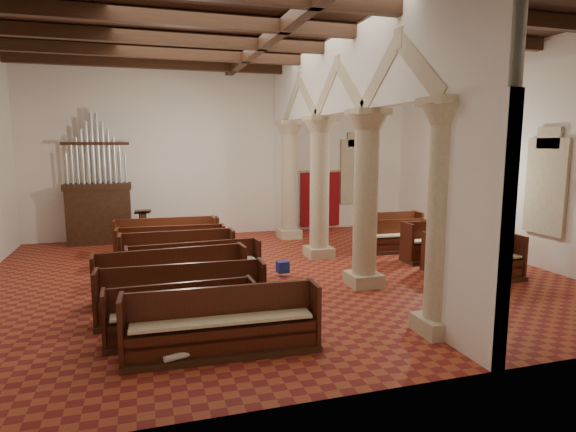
{
  "coord_description": "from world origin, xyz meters",
  "views": [
    {
      "loc": [
        -3.09,
        -11.46,
        3.32
      ],
      "look_at": [
        0.55,
        0.5,
        1.42
      ],
      "focal_mm": 30.0,
      "sensor_mm": 36.0,
      "label": 1
    }
  ],
  "objects_px": {
    "pipe_organ": "(99,202)",
    "nave_pew_0": "(223,333)",
    "lectern": "(143,230)",
    "aisle_pew_0": "(482,267)",
    "processional_banner": "(367,207)"
  },
  "relations": [
    {
      "from": "pipe_organ",
      "to": "aisle_pew_0",
      "type": "bearing_deg",
      "value": -39.4
    },
    {
      "from": "lectern",
      "to": "processional_banner",
      "type": "height_order",
      "value": "processional_banner"
    },
    {
      "from": "processional_banner",
      "to": "nave_pew_0",
      "type": "height_order",
      "value": "processional_banner"
    },
    {
      "from": "lectern",
      "to": "aisle_pew_0",
      "type": "bearing_deg",
      "value": -47.73
    },
    {
      "from": "pipe_organ",
      "to": "nave_pew_0",
      "type": "height_order",
      "value": "pipe_organ"
    },
    {
      "from": "pipe_organ",
      "to": "nave_pew_0",
      "type": "distance_m",
      "value": 10.11
    },
    {
      "from": "pipe_organ",
      "to": "processional_banner",
      "type": "relative_size",
      "value": 1.59
    },
    {
      "from": "pipe_organ",
      "to": "lectern",
      "type": "distance_m",
      "value": 1.85
    },
    {
      "from": "processional_banner",
      "to": "nave_pew_0",
      "type": "bearing_deg",
      "value": -114.4
    },
    {
      "from": "lectern",
      "to": "nave_pew_0",
      "type": "bearing_deg",
      "value": -89.87
    },
    {
      "from": "pipe_organ",
      "to": "nave_pew_0",
      "type": "bearing_deg",
      "value": -75.46
    },
    {
      "from": "pipe_organ",
      "to": "aisle_pew_0",
      "type": "distance_m",
      "value": 11.91
    },
    {
      "from": "aisle_pew_0",
      "to": "lectern",
      "type": "bearing_deg",
      "value": 138.31
    },
    {
      "from": "lectern",
      "to": "aisle_pew_0",
      "type": "relative_size",
      "value": 0.57
    },
    {
      "from": "pipe_organ",
      "to": "lectern",
      "type": "bearing_deg",
      "value": -32.84
    }
  ]
}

